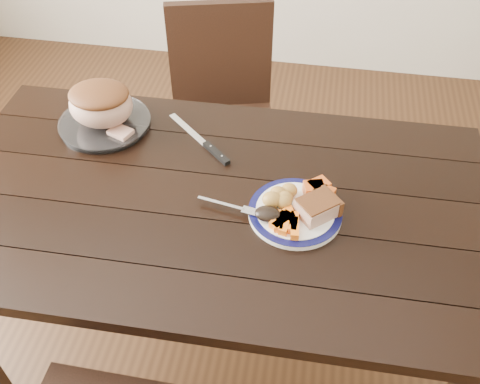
% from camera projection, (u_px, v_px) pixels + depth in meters
% --- Properties ---
extents(ground, '(4.00, 4.00, 0.00)m').
position_uv_depth(ground, '(221.00, 332.00, 2.07)').
color(ground, '#472B16').
rests_on(ground, ground).
extents(dining_table, '(1.61, 0.92, 0.75)m').
position_uv_depth(dining_table, '(215.00, 218.00, 1.60)').
color(dining_table, black).
rests_on(dining_table, ground).
extents(chair_far, '(0.52, 0.52, 0.93)m').
position_uv_depth(chair_far, '(223.00, 107.00, 2.23)').
color(chair_far, black).
rests_on(chair_far, ground).
extents(dinner_plate, '(0.26, 0.26, 0.02)m').
position_uv_depth(dinner_plate, '(295.00, 213.00, 1.48)').
color(dinner_plate, white).
rests_on(dinner_plate, dining_table).
extents(plate_rim, '(0.26, 0.26, 0.02)m').
position_uv_depth(plate_rim, '(295.00, 211.00, 1.47)').
color(plate_rim, '#0B0C3A').
rests_on(plate_rim, dinner_plate).
extents(serving_platter, '(0.29, 0.29, 0.02)m').
position_uv_depth(serving_platter, '(105.00, 124.00, 1.76)').
color(serving_platter, white).
rests_on(serving_platter, dining_table).
extents(pork_slice, '(0.13, 0.13, 0.05)m').
position_uv_depth(pork_slice, '(317.00, 208.00, 1.45)').
color(pork_slice, tan).
rests_on(pork_slice, dinner_plate).
extents(roasted_potatoes, '(0.09, 0.09, 0.05)m').
position_uv_depth(roasted_potatoes, '(281.00, 197.00, 1.48)').
color(roasted_potatoes, gold).
rests_on(roasted_potatoes, dinner_plate).
extents(carrot_batons, '(0.08, 0.11, 0.02)m').
position_uv_depth(carrot_batons, '(287.00, 222.00, 1.43)').
color(carrot_batons, orange).
rests_on(carrot_batons, dinner_plate).
extents(pumpkin_wedges, '(0.09, 0.09, 0.04)m').
position_uv_depth(pumpkin_wedges, '(319.00, 191.00, 1.50)').
color(pumpkin_wedges, '#E75819').
rests_on(pumpkin_wedges, dinner_plate).
extents(dark_mushroom, '(0.07, 0.05, 0.03)m').
position_uv_depth(dark_mushroom, '(268.00, 214.00, 1.44)').
color(dark_mushroom, black).
rests_on(dark_mushroom, dinner_plate).
extents(fork, '(0.18, 0.05, 0.00)m').
position_uv_depth(fork, '(232.00, 207.00, 1.48)').
color(fork, silver).
rests_on(fork, dinner_plate).
extents(roast_joint, '(0.21, 0.18, 0.13)m').
position_uv_depth(roast_joint, '(101.00, 105.00, 1.71)').
color(roast_joint, tan).
rests_on(roast_joint, serving_platter).
extents(cut_slice, '(0.09, 0.08, 0.02)m').
position_uv_depth(cut_slice, '(121.00, 133.00, 1.70)').
color(cut_slice, tan).
rests_on(cut_slice, serving_platter).
extents(carving_knife, '(0.25, 0.23, 0.01)m').
position_uv_depth(carving_knife, '(209.00, 147.00, 1.68)').
color(carving_knife, silver).
rests_on(carving_knife, dining_table).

